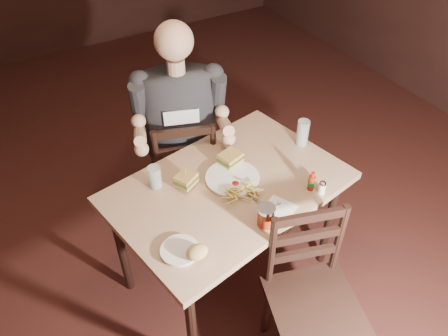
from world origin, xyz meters
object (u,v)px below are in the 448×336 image
chair_far (184,167)px  hot_sauce (312,181)px  main_table (229,196)px  glass_right (303,133)px  chair_near (314,306)px  diner (180,107)px  side_plate (180,251)px  dinner_plate (232,179)px  glass_left (155,177)px  syrup_dispenser (266,216)px

chair_far → hot_sauce: chair_far is taller
main_table → glass_right: 0.57m
glass_right → chair_far: bearing=137.6°
hot_sauce → chair_near: bearing=-121.6°
diner → hot_sauce: 0.87m
chair_near → side_plate: size_ratio=5.34×
chair_near → hot_sauce: chair_near is taller
side_plate → dinner_plate: bearing=32.9°
diner → hot_sauce: bearing=-46.0°
diner → side_plate: (-0.40, -0.80, -0.18)m
glass_right → glass_left: bearing=173.9°
glass_left → side_plate: 0.46m
main_table → hot_sauce: (0.35, -0.24, 0.14)m
hot_sauce → side_plate: bearing=-177.9°
side_plate → diner: bearing=63.6°
chair_far → diner: (-0.02, -0.05, 0.51)m
dinner_plate → hot_sauce: 0.41m
chair_near → chair_far: bearing=111.0°
chair_near → side_plate: chair_near is taller
glass_left → diner: bearing=47.7°
syrup_dispenser → hot_sauce: bearing=2.4°
diner → side_plate: 0.91m
chair_near → side_plate: bearing=159.1°
diner → glass_right: diner is taller
chair_far → syrup_dispenser: size_ratio=8.17×
chair_near → glass_left: (-0.43, 0.84, 0.37)m
dinner_plate → side_plate: dinner_plate is taller
diner → main_table: bearing=-69.8°
hot_sauce → side_plate: hot_sauce is taller
main_table → diner: bearing=91.4°
glass_left → side_plate: size_ratio=0.73×
diner → side_plate: bearing=-97.6°
chair_far → side_plate: 1.00m
chair_far → hot_sauce: 0.97m
diner → dinner_plate: diner is taller
dinner_plate → glass_left: glass_left is taller
dinner_plate → syrup_dispenser: syrup_dispenser is taller
chair_far → dinner_plate: bearing=112.2°
diner → hot_sauce: size_ratio=8.54×
main_table → chair_far: 0.63m
chair_near → glass_right: (0.45, 0.75, 0.39)m
chair_near → hot_sauce: (0.26, 0.42, 0.37)m
hot_sauce → syrup_dispenser: (-0.34, -0.08, -0.00)m
hot_sauce → side_plate: (-0.76, -0.03, -0.05)m
chair_far → side_plate: (-0.41, -0.85, 0.33)m
diner → glass_right: bearing=-19.9°
chair_near → glass_right: 0.96m
chair_near → syrup_dispenser: bearing=120.1°
syrup_dispenser → chair_near: bearing=-87.9°
chair_far → chair_near: bearing=113.0°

